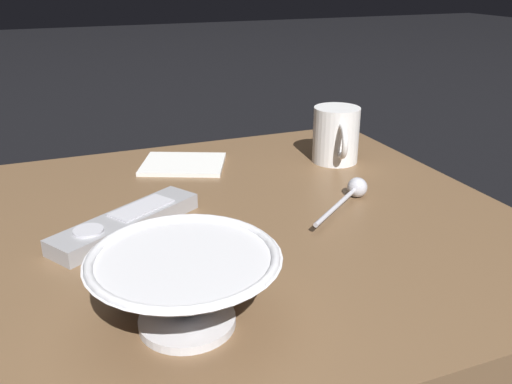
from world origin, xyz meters
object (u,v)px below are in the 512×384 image
at_px(cereal_bowl, 185,286).
at_px(teaspoon, 354,190).
at_px(tv_remote_near, 127,222).
at_px(coffee_mug, 336,135).
at_px(folded_napkin, 183,164).

height_order(cereal_bowl, teaspoon, cereal_bowl).
distance_m(cereal_bowl, tv_remote_near, 0.21).
relative_size(coffee_mug, teaspoon, 0.84).
xyz_separation_m(teaspoon, folded_napkin, (0.22, 0.18, -0.01)).
xyz_separation_m(coffee_mug, tv_remote_near, (-0.13, 0.35, -0.03)).
relative_size(teaspoon, folded_napkin, 0.78).
height_order(teaspoon, tv_remote_near, teaspoon).
height_order(cereal_bowl, folded_napkin, cereal_bowl).
relative_size(cereal_bowl, coffee_mug, 1.61).
bearing_deg(cereal_bowl, tv_remote_near, 5.10).
xyz_separation_m(teaspoon, tv_remote_near, (0.02, 0.30, -0.00)).
xyz_separation_m(cereal_bowl, folded_napkin, (0.40, -0.10, -0.04)).
bearing_deg(folded_napkin, coffee_mug, -106.50).
distance_m(teaspoon, folded_napkin, 0.28).
xyz_separation_m(cereal_bowl, tv_remote_near, (0.21, 0.02, -0.03)).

